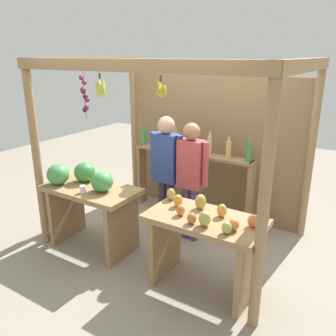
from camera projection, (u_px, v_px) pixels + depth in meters
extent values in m
plane|color=gray|center=(176.00, 237.00, 4.72)|extent=(12.00, 12.00, 0.00)
cylinder|color=#99754C|center=(37.00, 157.00, 4.27)|extent=(0.10, 0.10, 2.33)
cylinder|color=#99754C|center=(263.00, 209.00, 2.84)|extent=(0.10, 0.10, 2.33)
cylinder|color=#99754C|center=(134.00, 129.00, 5.86)|extent=(0.10, 0.10, 2.33)
cylinder|color=#99754C|center=(311.00, 153.00, 4.43)|extent=(0.10, 0.10, 2.33)
cube|color=#99754C|center=(123.00, 65.00, 3.21)|extent=(2.93, 0.12, 0.12)
cube|color=#99754C|center=(87.00, 62.00, 4.71)|extent=(0.12, 2.08, 0.12)
cube|color=#99754C|center=(305.00, 65.00, 3.29)|extent=(0.12, 2.08, 0.12)
cube|color=olive|center=(211.00, 147.00, 5.20)|extent=(2.83, 0.04, 2.10)
cylinder|color=brown|center=(161.00, 78.00, 3.14)|extent=(0.02, 0.02, 0.06)
ellipsoid|color=gold|center=(164.00, 91.00, 3.16)|extent=(0.04, 0.07, 0.13)
ellipsoid|color=gold|center=(164.00, 91.00, 3.20)|extent=(0.08, 0.06, 0.13)
ellipsoid|color=gold|center=(159.00, 90.00, 3.20)|extent=(0.06, 0.07, 0.13)
ellipsoid|color=gold|center=(159.00, 88.00, 3.17)|extent=(0.06, 0.07, 0.13)
ellipsoid|color=gold|center=(159.00, 92.00, 3.14)|extent=(0.08, 0.05, 0.13)
cylinder|color=brown|center=(100.00, 76.00, 3.47)|extent=(0.02, 0.02, 0.06)
ellipsoid|color=#D1CC4C|center=(104.00, 91.00, 3.49)|extent=(0.04, 0.07, 0.15)
ellipsoid|color=#D1CC4C|center=(103.00, 88.00, 3.51)|extent=(0.05, 0.05, 0.15)
ellipsoid|color=#D1CC4C|center=(103.00, 88.00, 3.54)|extent=(0.09, 0.04, 0.15)
ellipsoid|color=#D1CC4C|center=(101.00, 90.00, 3.55)|extent=(0.09, 0.07, 0.16)
ellipsoid|color=#D1CC4C|center=(98.00, 87.00, 3.54)|extent=(0.04, 0.06, 0.15)
ellipsoid|color=#D1CC4C|center=(98.00, 89.00, 3.52)|extent=(0.05, 0.09, 0.15)
ellipsoid|color=#D1CC4C|center=(98.00, 90.00, 3.50)|extent=(0.07, 0.05, 0.16)
ellipsoid|color=#D1CC4C|center=(98.00, 90.00, 3.48)|extent=(0.08, 0.04, 0.15)
ellipsoid|color=#D1CC4C|center=(101.00, 88.00, 3.48)|extent=(0.07, 0.07, 0.16)
cylinder|color=#4C422D|center=(85.00, 95.00, 4.07)|extent=(0.01, 0.01, 0.55)
sphere|color=#601E42|center=(81.00, 78.00, 3.99)|extent=(0.06, 0.06, 0.06)
sphere|color=#601E42|center=(84.00, 82.00, 4.05)|extent=(0.06, 0.06, 0.06)
sphere|color=#601E42|center=(83.00, 90.00, 4.05)|extent=(0.06, 0.06, 0.06)
sphere|color=#47142D|center=(83.00, 92.00, 4.06)|extent=(0.06, 0.06, 0.06)
sphere|color=#47142D|center=(86.00, 97.00, 4.10)|extent=(0.07, 0.07, 0.07)
sphere|color=#601E42|center=(87.00, 100.00, 4.08)|extent=(0.06, 0.06, 0.06)
sphere|color=#601E42|center=(86.00, 107.00, 4.12)|extent=(0.06, 0.06, 0.06)
sphere|color=#511938|center=(85.00, 110.00, 4.14)|extent=(0.06, 0.06, 0.06)
cube|color=#99754C|center=(91.00, 189.00, 4.26)|extent=(1.19, 0.64, 0.06)
cube|color=#99754C|center=(67.00, 211.00, 4.63)|extent=(0.06, 0.58, 0.76)
cube|color=#99754C|center=(123.00, 229.00, 4.15)|extent=(0.06, 0.58, 0.76)
ellipsoid|color=#429347|center=(102.00, 182.00, 4.09)|extent=(0.30, 0.30, 0.24)
ellipsoid|color=#429347|center=(58.00, 174.00, 4.31)|extent=(0.28, 0.28, 0.26)
ellipsoid|color=#38843D|center=(85.00, 172.00, 4.41)|extent=(0.37, 0.37, 0.25)
cylinder|color=white|center=(83.00, 189.00, 4.07)|extent=(0.07, 0.07, 0.09)
cube|color=#99754C|center=(205.00, 220.00, 3.48)|extent=(1.19, 0.64, 0.06)
cube|color=#99754C|center=(165.00, 243.00, 3.85)|extent=(0.06, 0.58, 0.76)
cube|color=#99754C|center=(248.00, 270.00, 3.37)|extent=(0.06, 0.58, 0.76)
ellipsoid|color=#CC7038|center=(181.00, 210.00, 3.50)|extent=(0.09, 0.09, 0.11)
ellipsoid|color=gold|center=(178.00, 201.00, 3.70)|extent=(0.14, 0.14, 0.13)
ellipsoid|color=#E07F47|center=(234.00, 224.00, 3.20)|extent=(0.13, 0.13, 0.12)
ellipsoid|color=#CC7038|center=(192.00, 218.00, 3.33)|extent=(0.13, 0.13, 0.11)
ellipsoid|color=#A8B24C|center=(205.00, 219.00, 3.27)|extent=(0.14, 0.14, 0.15)
ellipsoid|color=#B79E47|center=(200.00, 202.00, 3.64)|extent=(0.17, 0.17, 0.16)
ellipsoid|color=gold|center=(222.00, 210.00, 3.46)|extent=(0.10, 0.10, 0.14)
ellipsoid|color=#CC7038|center=(253.00, 221.00, 3.26)|extent=(0.13, 0.13, 0.12)
ellipsoid|color=#A8B24C|center=(227.00, 228.00, 3.14)|extent=(0.13, 0.13, 0.12)
ellipsoid|color=#B79E47|center=(171.00, 194.00, 3.87)|extent=(0.13, 0.13, 0.14)
cube|color=#99754C|center=(142.00, 174.00, 5.71)|extent=(0.05, 0.20, 1.00)
cube|color=#99754C|center=(250.00, 197.00, 4.78)|extent=(0.05, 0.20, 1.00)
cube|color=#99754C|center=(192.00, 154.00, 5.09)|extent=(1.84, 0.22, 0.04)
cylinder|color=#338C4C|center=(144.00, 137.00, 5.48)|extent=(0.08, 0.08, 0.25)
cylinder|color=#338C4C|center=(144.00, 128.00, 5.43)|extent=(0.03, 0.03, 0.06)
cylinder|color=silver|center=(159.00, 140.00, 5.34)|extent=(0.07, 0.07, 0.23)
cylinder|color=silver|center=(159.00, 131.00, 5.29)|extent=(0.03, 0.03, 0.06)
cylinder|color=gold|center=(175.00, 140.00, 5.18)|extent=(0.07, 0.07, 0.30)
cylinder|color=gold|center=(175.00, 128.00, 5.13)|extent=(0.03, 0.03, 0.06)
cylinder|color=#338C4C|center=(192.00, 143.00, 5.04)|extent=(0.07, 0.07, 0.29)
cylinder|color=#338C4C|center=(192.00, 131.00, 4.99)|extent=(0.03, 0.03, 0.06)
cylinder|color=#D8B266|center=(210.00, 146.00, 4.90)|extent=(0.06, 0.06, 0.28)
cylinder|color=#D8B266|center=(210.00, 134.00, 4.85)|extent=(0.03, 0.03, 0.06)
cylinder|color=#D8B266|center=(229.00, 150.00, 4.76)|extent=(0.07, 0.07, 0.24)
cylinder|color=#D8B266|center=(229.00, 139.00, 4.72)|extent=(0.03, 0.03, 0.06)
cylinder|color=#338C4C|center=(249.00, 152.00, 4.61)|extent=(0.07, 0.07, 0.27)
cylinder|color=#338C4C|center=(249.00, 139.00, 4.56)|extent=(0.03, 0.03, 0.06)
cylinder|color=#363040|center=(163.00, 206.00, 4.76)|extent=(0.11, 0.11, 0.76)
cylinder|color=#363040|center=(170.00, 208.00, 4.70)|extent=(0.11, 0.11, 0.76)
cube|color=#2D428C|center=(166.00, 158.00, 4.51)|extent=(0.32, 0.19, 0.65)
cylinder|color=#2D428C|center=(154.00, 153.00, 4.60)|extent=(0.08, 0.08, 0.58)
cylinder|color=#2D428C|center=(180.00, 158.00, 4.40)|extent=(0.08, 0.08, 0.58)
sphere|color=tan|center=(166.00, 125.00, 4.37)|extent=(0.22, 0.22, 0.22)
cylinder|color=#543E76|center=(186.00, 212.00, 4.61)|extent=(0.11, 0.11, 0.74)
cylinder|color=#543E76|center=(194.00, 214.00, 4.55)|extent=(0.11, 0.11, 0.74)
cube|color=#BF474C|center=(191.00, 164.00, 4.37)|extent=(0.32, 0.19, 0.62)
cylinder|color=#BF474C|center=(177.00, 159.00, 4.46)|extent=(0.08, 0.08, 0.56)
cylinder|color=#BF474C|center=(205.00, 164.00, 4.26)|extent=(0.08, 0.08, 0.56)
sphere|color=#997051|center=(192.00, 132.00, 4.24)|extent=(0.21, 0.21, 0.21)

